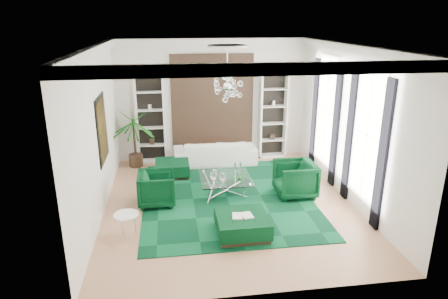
{
  "coord_description": "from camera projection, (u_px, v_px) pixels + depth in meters",
  "views": [
    {
      "loc": [
        -1.38,
        -8.91,
        4.38
      ],
      "look_at": [
        -0.05,
        0.5,
        1.23
      ],
      "focal_mm": 32.0,
      "sensor_mm": 36.0,
      "label": 1
    }
  ],
  "objects": [
    {
      "name": "curtain_far_a",
      "position": [
        336.0,
        127.0,
        10.49
      ],
      "size": [
        0.07,
        0.3,
        3.25
      ],
      "primitive_type": "cube",
      "color": "black",
      "rests_on": "floor"
    },
    {
      "name": "ceiling_medallion",
      "position": [
        227.0,
        46.0,
        9.04
      ],
      "size": [
        0.9,
        0.9,
        0.05
      ],
      "primitive_type": "cylinder",
      "color": "white",
      "rests_on": "ceiling"
    },
    {
      "name": "armchair_right",
      "position": [
        295.0,
        179.0,
        10.22
      ],
      "size": [
        0.99,
        0.97,
        0.9
      ],
      "primitive_type": "imported",
      "rotation": [
        0.0,
        0.0,
        -1.57
      ],
      "color": "black",
      "rests_on": "floor"
    },
    {
      "name": "ceiling",
      "position": [
        229.0,
        45.0,
        8.74
      ],
      "size": [
        6.0,
        7.0,
        0.02
      ],
      "primitive_type": "cube",
      "color": "white",
      "rests_on": "ground"
    },
    {
      "name": "tapestry",
      "position": [
        212.0,
        100.0,
        12.6
      ],
      "size": [
        2.5,
        0.06,
        2.8
      ],
      "primitive_type": "cube",
      "color": "black",
      "rests_on": "wall_back"
    },
    {
      "name": "wall_right",
      "position": [
        351.0,
        124.0,
        9.75
      ],
      "size": [
        0.02,
        7.0,
        3.8
      ],
      "primitive_type": "cube",
      "color": "white",
      "rests_on": "ground"
    },
    {
      "name": "book",
      "position": [
        242.0,
        215.0,
        8.35
      ],
      "size": [
        0.44,
        0.29,
        0.03
      ],
      "primitive_type": "cube",
      "color": "white",
      "rests_on": "ottoman_front"
    },
    {
      "name": "curtain_far_b",
      "position": [
        315.0,
        113.0,
        11.96
      ],
      "size": [
        0.07,
        0.3,
        3.25
      ],
      "primitive_type": "cube",
      "color": "black",
      "rests_on": "floor"
    },
    {
      "name": "wall_front",
      "position": [
        264.0,
        190.0,
        6.05
      ],
      "size": [
        6.0,
        0.02,
        3.8
      ],
      "primitive_type": "cube",
      "color": "white",
      "rests_on": "ground"
    },
    {
      "name": "floor",
      "position": [
        229.0,
        203.0,
        9.95
      ],
      "size": [
        6.0,
        7.0,
        0.02
      ],
      "primitive_type": "cube",
      "color": "tan",
      "rests_on": "ground"
    },
    {
      "name": "shelving_left",
      "position": [
        151.0,
        119.0,
        12.35
      ],
      "size": [
        0.9,
        0.38,
        2.8
      ],
      "primitive_type": null,
      "color": "white",
      "rests_on": "floor"
    },
    {
      "name": "ottoman_front",
      "position": [
        242.0,
        225.0,
        8.42
      ],
      "size": [
        1.08,
        1.08,
        0.43
      ],
      "primitive_type": "cube",
      "color": "black",
      "rests_on": "floor"
    },
    {
      "name": "coffee_table",
      "position": [
        226.0,
        185.0,
        10.39
      ],
      "size": [
        1.32,
        1.32,
        0.45
      ],
      "primitive_type": null,
      "color": "white",
      "rests_on": "floor"
    },
    {
      "name": "window_near",
      "position": [
        367.0,
        135.0,
        8.9
      ],
      "size": [
        0.03,
        1.1,
        2.9
      ],
      "primitive_type": "cube",
      "color": "white",
      "rests_on": "wall_right"
    },
    {
      "name": "armchair_left",
      "position": [
        157.0,
        188.0,
        9.77
      ],
      "size": [
        0.9,
        0.88,
        0.82
      ],
      "primitive_type": "imported",
      "rotation": [
        0.0,
        0.0,
        1.57
      ],
      "color": "black",
      "rests_on": "floor"
    },
    {
      "name": "chandelier",
      "position": [
        227.0,
        87.0,
        9.33
      ],
      "size": [
        0.81,
        0.81,
        0.73
      ],
      "primitive_type": null,
      "color": "white",
      "rests_on": "ceiling"
    },
    {
      "name": "ottoman_side",
      "position": [
        172.0,
        169.0,
        11.57
      ],
      "size": [
        0.96,
        0.96,
        0.43
      ],
      "primitive_type": "cube",
      "color": "black",
      "rests_on": "floor"
    },
    {
      "name": "rug",
      "position": [
        227.0,
        197.0,
        10.22
      ],
      "size": [
        4.2,
        5.0,
        0.02
      ],
      "primitive_type": "cube",
      "color": "#033019",
      "rests_on": "floor"
    },
    {
      "name": "crown_molding",
      "position": [
        229.0,
        50.0,
        8.78
      ],
      "size": [
        6.0,
        7.0,
        0.18
      ],
      "primitive_type": null,
      "color": "white",
      "rests_on": "ceiling"
    },
    {
      "name": "shelving_right",
      "position": [
        273.0,
        115.0,
        12.87
      ],
      "size": [
        0.9,
        0.38,
        2.8
      ],
      "primitive_type": null,
      "color": "white",
      "rests_on": "floor"
    },
    {
      "name": "curtain_near_b",
      "position": [
        350.0,
        136.0,
        9.7
      ],
      "size": [
        0.07,
        0.3,
        3.25
      ],
      "primitive_type": "cube",
      "color": "black",
      "rests_on": "floor"
    },
    {
      "name": "palm",
      "position": [
        134.0,
        130.0,
        12.02
      ],
      "size": [
        1.45,
        1.45,
        2.32
      ],
      "primitive_type": null,
      "color": "#186016",
      "rests_on": "floor"
    },
    {
      "name": "sofa",
      "position": [
        215.0,
        152.0,
        12.5
      ],
      "size": [
        2.55,
        1.0,
        0.75
      ],
      "primitive_type": "imported",
      "rotation": [
        0.0,
        0.0,
        3.14
      ],
      "color": "white",
      "rests_on": "floor"
    },
    {
      "name": "painting",
      "position": [
        102.0,
        129.0,
        9.53
      ],
      "size": [
        0.04,
        1.3,
        1.6
      ],
      "primitive_type": "cube",
      "color": "black",
      "rests_on": "wall_left"
    },
    {
      "name": "side_table",
      "position": [
        127.0,
        226.0,
        8.33
      ],
      "size": [
        0.53,
        0.53,
        0.51
      ],
      "primitive_type": "cylinder",
      "color": "white",
      "rests_on": "floor"
    },
    {
      "name": "window_far",
      "position": [
        326.0,
        111.0,
        11.15
      ],
      "size": [
        0.03,
        1.1,
        2.9
      ],
      "primitive_type": "cube",
      "color": "white",
      "rests_on": "wall_right"
    },
    {
      "name": "wall_back",
      "position": [
        212.0,
        100.0,
        12.64
      ],
      "size": [
        6.0,
        0.02,
        3.8
      ],
      "primitive_type": "cube",
      "color": "white",
      "rests_on": "ground"
    },
    {
      "name": "table_plant",
      "position": [
        240.0,
        177.0,
        10.07
      ],
      "size": [
        0.13,
        0.1,
        0.23
      ],
      "primitive_type": "imported",
      "color": "#186016",
      "rests_on": "coffee_table"
    },
    {
      "name": "curtain_near_a",
      "position": [
        382.0,
        157.0,
        8.24
      ],
      "size": [
        0.07,
        0.3,
        3.25
      ],
      "primitive_type": "cube",
      "color": "black",
      "rests_on": "floor"
    },
    {
      "name": "wall_left",
      "position": [
        97.0,
        134.0,
        8.94
      ],
      "size": [
        0.02,
        7.0,
        3.8
      ],
      "primitive_type": "cube",
      "color": "white",
      "rests_on": "ground"
    }
  ]
}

